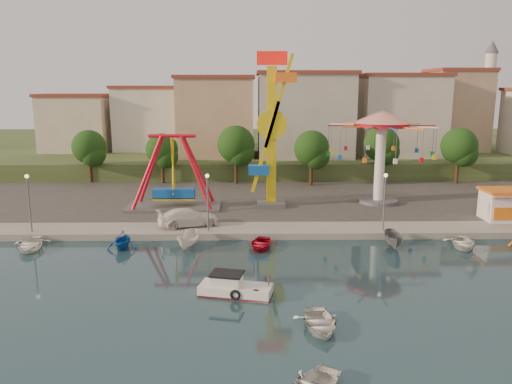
{
  "coord_description": "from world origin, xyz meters",
  "views": [
    {
      "loc": [
        -4.28,
        -30.82,
        13.45
      ],
      "look_at": [
        -3.63,
        14.0,
        4.0
      ],
      "focal_mm": 35.0,
      "sensor_mm": 36.0,
      "label": 1
    }
  ],
  "objects_px": {
    "pirate_ship_ride": "(173,173)",
    "kamikaze_tower": "(273,134)",
    "cabin_motorboat": "(234,289)",
    "van": "(188,217)",
    "wave_swinger": "(381,136)",
    "rowboat_a": "(320,323)"
  },
  "relations": [
    {
      "from": "pirate_ship_ride",
      "to": "kamikaze_tower",
      "type": "bearing_deg",
      "value": 2.38
    },
    {
      "from": "cabin_motorboat",
      "to": "van",
      "type": "relative_size",
      "value": 0.87
    },
    {
      "from": "cabin_motorboat",
      "to": "van",
      "type": "bearing_deg",
      "value": 120.36
    },
    {
      "from": "wave_swinger",
      "to": "rowboat_a",
      "type": "bearing_deg",
      "value": -110.27
    },
    {
      "from": "cabin_motorboat",
      "to": "rowboat_a",
      "type": "height_order",
      "value": "cabin_motorboat"
    },
    {
      "from": "rowboat_a",
      "to": "van",
      "type": "bearing_deg",
      "value": 112.47
    },
    {
      "from": "cabin_motorboat",
      "to": "kamikaze_tower",
      "type": "bearing_deg",
      "value": 93.54
    },
    {
      "from": "kamikaze_tower",
      "to": "van",
      "type": "bearing_deg",
      "value": -137.0
    },
    {
      "from": "kamikaze_tower",
      "to": "wave_swinger",
      "type": "bearing_deg",
      "value": 7.3
    },
    {
      "from": "kamikaze_tower",
      "to": "wave_swinger",
      "type": "relative_size",
      "value": 1.42
    },
    {
      "from": "wave_swinger",
      "to": "rowboat_a",
      "type": "xyz_separation_m",
      "value": [
        -10.64,
        -28.81,
        -7.81
      ]
    },
    {
      "from": "pirate_ship_ride",
      "to": "rowboat_a",
      "type": "xyz_separation_m",
      "value": [
        12.09,
        -26.82,
        -4.01
      ]
    },
    {
      "from": "pirate_ship_ride",
      "to": "rowboat_a",
      "type": "distance_m",
      "value": 29.69
    },
    {
      "from": "wave_swinger",
      "to": "kamikaze_tower",
      "type": "bearing_deg",
      "value": -172.7
    },
    {
      "from": "cabin_motorboat",
      "to": "rowboat_a",
      "type": "distance_m",
      "value": 6.9
    },
    {
      "from": "pirate_ship_ride",
      "to": "kamikaze_tower",
      "type": "height_order",
      "value": "kamikaze_tower"
    },
    {
      "from": "kamikaze_tower",
      "to": "rowboat_a",
      "type": "height_order",
      "value": "kamikaze_tower"
    },
    {
      "from": "van",
      "to": "pirate_ship_ride",
      "type": "bearing_deg",
      "value": -0.79
    },
    {
      "from": "rowboat_a",
      "to": "van",
      "type": "distance_m",
      "value": 21.81
    },
    {
      "from": "wave_swinger",
      "to": "van",
      "type": "height_order",
      "value": "wave_swinger"
    },
    {
      "from": "kamikaze_tower",
      "to": "van",
      "type": "distance_m",
      "value": 13.44
    },
    {
      "from": "kamikaze_tower",
      "to": "rowboat_a",
      "type": "distance_m",
      "value": 28.51
    }
  ]
}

